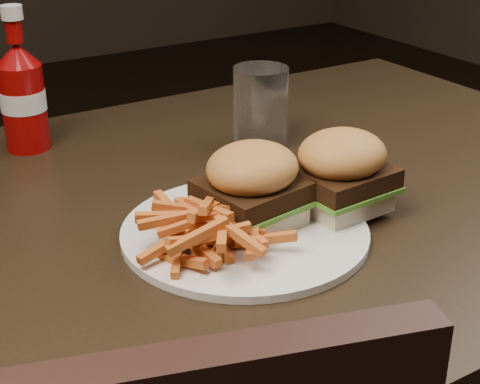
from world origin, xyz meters
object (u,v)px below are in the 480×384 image
plate (245,232)px  tumbler (260,110)px  dining_table (231,208)px  ketchup_bottle (24,108)px

plate → tumbler: bearing=53.0°
dining_table → ketchup_bottle: ketchup_bottle is taller
tumbler → ketchup_bottle: bearing=149.4°
dining_table → ketchup_bottle: (-0.17, 0.29, 0.08)m
tumbler → dining_table: bearing=-135.8°
plate → tumbler: 0.28m
ketchup_bottle → tumbler: 0.33m
ketchup_bottle → tumbler: ketchup_bottle is taller
dining_table → tumbler: tumbler is taller
tumbler → plate: bearing=-127.0°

